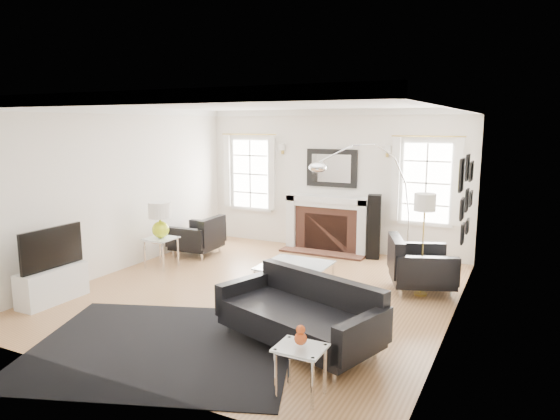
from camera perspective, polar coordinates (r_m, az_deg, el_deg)
The scene contains 25 objects.
floor at distance 7.68m, azimuth -2.26°, elevation -9.33°, with size 6.00×6.00×0.00m, color #9D6C42.
back_wall at distance 10.05m, azimuth 5.98°, elevation 3.38°, with size 5.50×0.04×2.80m, color silver.
front_wall at distance 4.98m, azimuth -19.31°, elevation -3.71°, with size 5.50×0.04×2.80m, color silver.
left_wall at distance 8.99m, azimuth -17.88°, elevation 2.20°, with size 0.04×6.00×2.80m, color silver.
right_wall at distance 6.49m, azimuth 19.45°, elevation -0.66°, with size 0.04×6.00×2.80m, color silver.
ceiling at distance 7.26m, azimuth -2.41°, elevation 12.04°, with size 5.50×6.00×0.02m, color white.
crown_molding at distance 7.26m, azimuth -2.41°, elevation 11.57°, with size 5.50×6.00×0.12m, color white.
fireplace at distance 9.99m, azimuth 5.47°, elevation -1.64°, with size 1.70×0.69×1.11m.
mantel_mirror at distance 9.98m, azimuth 5.92°, elevation 4.78°, with size 1.05×0.07×0.75m.
window_left at distance 10.78m, azimuth -3.37°, elevation 4.16°, with size 1.24×0.15×1.62m.
window_right at distance 9.50m, azimuth 16.38°, elevation 3.02°, with size 1.24×0.15×1.62m.
gallery_wall at distance 7.74m, azimuth 20.50°, elevation 1.90°, with size 0.04×1.73×1.29m.
tv_unit at distance 7.86m, azimuth -24.57°, elevation -7.26°, with size 0.35×1.00×1.09m.
area_rug at distance 6.07m, azimuth -13.20°, elevation -14.89°, with size 2.93×2.44×0.01m, color black.
sofa at distance 5.86m, azimuth 2.55°, elevation -11.93°, with size 2.12×1.44×0.64m.
armchair_left at distance 9.82m, azimuth -9.21°, elevation -3.08°, with size 0.88×0.96×0.62m.
armchair_right at distance 7.90m, azimuth 15.42°, elevation -6.24°, with size 1.19×1.26×0.68m.
coffee_table at distance 7.54m, azimuth 1.71°, elevation -6.49°, with size 0.97×0.97×0.43m.
side_table_left at distance 9.06m, azimuth -13.42°, elevation -3.76°, with size 0.49×0.49×0.54m.
nesting_table at distance 4.80m, azimuth 2.35°, elevation -16.57°, with size 0.45×0.38×0.50m.
gourd_lamp at distance 8.96m, azimuth -13.54°, elevation -0.83°, with size 0.40×0.40×0.64m.
orange_vase at distance 4.71m, azimuth 2.37°, elevation -14.20°, with size 0.12×0.12×0.19m.
arc_floor_lamp at distance 8.90m, azimuth 9.67°, elevation 1.33°, with size 1.60×1.48×2.27m.
stick_floor_lamp at distance 7.52m, azimuth 16.21°, elevation 0.27°, with size 0.31×0.31×1.52m.
speaker_tower at distance 9.54m, azimuth 10.68°, elevation -1.90°, with size 0.24×0.24×1.22m, color black.
Camera 1 is at (3.51, -6.35, 2.52)m, focal length 32.00 mm.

